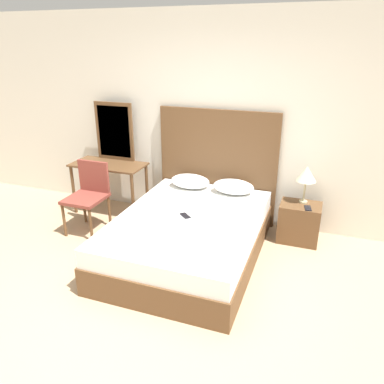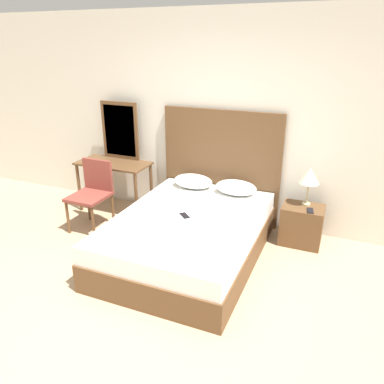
% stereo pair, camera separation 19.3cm
% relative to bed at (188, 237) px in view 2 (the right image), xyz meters
% --- Properties ---
extents(ground_plane, '(16.00, 16.00, 0.00)m').
position_rel_bed_xyz_m(ground_plane, '(-0.09, -1.23, -0.25)').
color(ground_plane, tan).
extents(wall_back, '(10.00, 0.06, 2.70)m').
position_rel_bed_xyz_m(wall_back, '(-0.09, 1.16, 1.10)').
color(wall_back, silver).
rests_on(wall_back, ground_plane).
extents(bed, '(1.52, 2.12, 0.51)m').
position_rel_bed_xyz_m(bed, '(0.00, 0.00, 0.00)').
color(bed, brown).
rests_on(bed, ground_plane).
extents(headboard, '(1.59, 0.05, 1.51)m').
position_rel_bed_xyz_m(headboard, '(-0.00, 1.08, 0.50)').
color(headboard, brown).
rests_on(headboard, ground_plane).
extents(pillow_left, '(0.52, 0.35, 0.17)m').
position_rel_bed_xyz_m(pillow_left, '(-0.29, 0.84, 0.34)').
color(pillow_left, white).
rests_on(pillow_left, bed).
extents(pillow_right, '(0.52, 0.35, 0.17)m').
position_rel_bed_xyz_m(pillow_right, '(0.29, 0.84, 0.34)').
color(pillow_right, white).
rests_on(pillow_right, bed).
extents(phone_on_bed, '(0.16, 0.15, 0.01)m').
position_rel_bed_xyz_m(phone_on_bed, '(-0.04, -0.01, 0.26)').
color(phone_on_bed, black).
rests_on(phone_on_bed, bed).
extents(nightstand, '(0.48, 0.37, 0.48)m').
position_rel_bed_xyz_m(nightstand, '(1.14, 0.82, -0.01)').
color(nightstand, brown).
rests_on(nightstand, ground_plane).
extents(table_lamp, '(0.24, 0.24, 0.46)m').
position_rel_bed_xyz_m(table_lamp, '(1.15, 0.89, 0.59)').
color(table_lamp, tan).
rests_on(table_lamp, nightstand).
extents(phone_on_nightstand, '(0.09, 0.16, 0.01)m').
position_rel_bed_xyz_m(phone_on_nightstand, '(1.22, 0.73, 0.24)').
color(phone_on_nightstand, black).
rests_on(phone_on_nightstand, nightstand).
extents(vanity_desk, '(1.03, 0.50, 0.73)m').
position_rel_bed_xyz_m(vanity_desk, '(-1.48, 0.77, 0.35)').
color(vanity_desk, brown).
rests_on(vanity_desk, ground_plane).
extents(vanity_mirror, '(0.58, 0.03, 0.81)m').
position_rel_bed_xyz_m(vanity_mirror, '(-1.48, 0.99, 0.88)').
color(vanity_mirror, brown).
rests_on(vanity_mirror, vanity_desk).
extents(chair, '(0.45, 0.49, 0.89)m').
position_rel_bed_xyz_m(chair, '(-1.45, 0.22, 0.27)').
color(chair, brown).
rests_on(chair, ground_plane).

